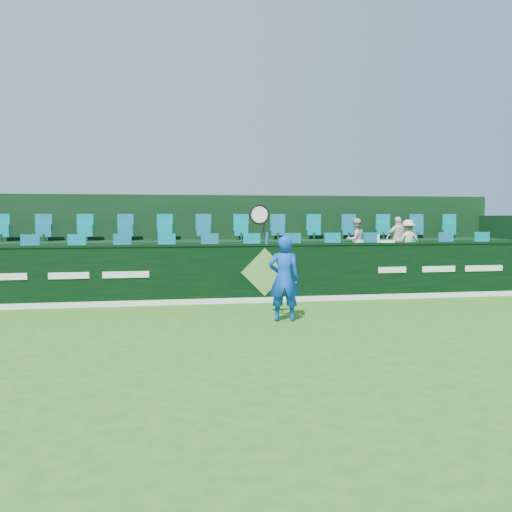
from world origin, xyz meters
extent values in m
plane|color=#266D1A|center=(0.00, 0.00, 0.00)|extent=(60.00, 60.00, 0.00)
cube|color=black|center=(0.00, 4.00, 0.65)|extent=(16.00, 0.20, 1.30)
cube|color=black|center=(0.00, 4.00, 1.32)|extent=(16.00, 0.24, 0.05)
cube|color=white|center=(0.00, 3.89, 0.06)|extent=(16.00, 0.02, 0.12)
cube|color=#589837|center=(0.00, 3.88, 0.70)|extent=(1.10, 0.02, 1.10)
cube|color=white|center=(-5.50, 3.89, 0.70)|extent=(0.70, 0.01, 0.14)
cube|color=white|center=(-4.30, 3.89, 0.70)|extent=(0.85, 0.01, 0.14)
cube|color=white|center=(-3.10, 3.89, 0.70)|extent=(1.00, 0.01, 0.14)
cube|color=white|center=(3.10, 3.89, 0.70)|extent=(0.70, 0.01, 0.14)
cube|color=white|center=(4.30, 3.89, 0.70)|extent=(0.85, 0.01, 0.14)
cube|color=white|center=(5.50, 3.89, 0.70)|extent=(1.00, 0.01, 0.14)
cube|color=black|center=(0.00, 5.10, 0.40)|extent=(16.00, 2.00, 0.80)
cube|color=black|center=(0.00, 7.00, 0.65)|extent=(16.00, 1.80, 1.30)
cube|color=black|center=(0.00, 8.00, 1.30)|extent=(16.00, 0.20, 2.60)
cube|color=#02848E|center=(0.00, 5.50, 1.10)|extent=(13.50, 0.50, 0.60)
cube|color=#02848E|center=(0.00, 7.30, 1.60)|extent=(13.50, 0.50, 0.60)
imported|color=#0B3EBF|center=(-0.09, 1.56, 0.81)|extent=(0.64, 0.48, 1.61)
cylinder|color=#143FBF|center=(-0.44, 1.46, 1.57)|extent=(0.06, 0.04, 0.22)
cylinder|color=black|center=(-0.50, 1.46, 1.77)|extent=(0.05, 0.03, 0.20)
torus|color=black|center=(-0.58, 1.46, 2.01)|extent=(0.41, 0.04, 0.41)
cylinder|color=silver|center=(-0.58, 1.46, 2.01)|extent=(0.34, 0.01, 0.34)
imported|color=beige|center=(2.63, 5.12, 1.36)|extent=(0.64, 0.55, 1.12)
imported|color=silver|center=(3.80, 5.12, 1.38)|extent=(0.69, 0.30, 1.17)
imported|color=beige|center=(4.06, 5.12, 1.34)|extent=(0.71, 0.42, 1.08)
cube|color=white|center=(2.98, 4.00, 1.38)|extent=(0.35, 0.23, 0.05)
cylinder|color=white|center=(2.79, 4.00, 1.45)|extent=(0.06, 0.06, 0.19)
camera|label=1|loc=(-2.51, -8.83, 1.98)|focal=40.00mm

